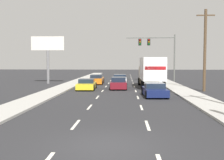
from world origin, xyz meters
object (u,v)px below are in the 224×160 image
car_orange (97,80)px  roadside_billboard (48,49)px  car_yellow (87,85)px  traffic_signal_mast (155,47)px  car_maroon (118,83)px  box_truck (151,71)px  utility_pole_mid (205,49)px  car_white (120,80)px  car_navy (155,90)px

car_orange → roadside_billboard: (-6.66, -0.00, 4.08)m
car_orange → car_yellow: size_ratio=1.14×
car_yellow → traffic_signal_mast: traffic_signal_mast is taller
car_maroon → roadside_billboard: 12.51m
car_yellow → box_truck: 7.78m
car_yellow → utility_pole_mid: bearing=-5.2°
car_maroon → box_truck: bearing=23.4°
car_white → car_orange: bearing=-179.1°
car_maroon → traffic_signal_mast: size_ratio=0.64×
car_navy → roadside_billboard: bearing=134.8°
car_maroon → car_navy: car_maroon is taller
traffic_signal_mast → utility_pole_mid: (3.72, -12.33, -0.98)m
car_orange → utility_pole_mid: bearing=-36.5°
roadside_billboard → car_yellow: bearing=-50.2°
car_maroon → car_orange: bearing=115.5°
car_orange → box_truck: 8.63m
traffic_signal_mast → utility_pole_mid: utility_pole_mid is taller
car_yellow → utility_pole_mid: utility_pole_mid is taller
car_yellow → box_truck: size_ratio=0.54×
car_yellow → car_maroon: size_ratio=0.89×
box_truck → roadside_billboard: bearing=159.8°
car_orange → traffic_signal_mast: bearing=23.3°
car_navy → utility_pole_mid: (5.45, 4.40, 3.70)m
box_truck → car_navy: (-0.47, -8.21, -1.43)m
car_orange → car_navy: 14.69m
car_white → car_maroon: 6.66m
car_navy → traffic_signal_mast: bearing=84.1°
car_orange → traffic_signal_mast: (8.17, 3.53, 4.64)m
car_white → box_truck: 6.42m
car_navy → roadside_billboard: roadside_billboard is taller
car_orange → car_maroon: 7.32m
car_white → utility_pole_mid: bearing=-45.4°
car_orange → car_maroon: car_maroon is taller
car_orange → roadside_billboard: size_ratio=0.72×
car_yellow → car_maroon: (3.40, 1.08, 0.07)m
car_white → traffic_signal_mast: (5.01, 3.47, 4.63)m
roadside_billboard → box_truck: bearing=-20.2°
car_maroon → box_truck: (3.75, 1.62, 1.38)m
box_truck → car_navy: 8.35m
car_maroon → utility_pole_mid: (8.74, -2.19, 3.64)m
box_truck → traffic_signal_mast: (1.27, 8.51, 3.24)m
car_yellow → car_orange: bearing=88.1°
car_maroon → utility_pole_mid: size_ratio=0.56×
traffic_signal_mast → box_truck: bearing=-98.5°
utility_pole_mid → box_truck: bearing=142.6°
utility_pole_mid → roadside_billboard: bearing=154.6°
car_maroon → roadside_billboard: bearing=146.0°
car_yellow → car_maroon: bearing=17.7°
car_navy → roadside_billboard: size_ratio=0.65×
car_yellow → traffic_signal_mast: 14.79m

